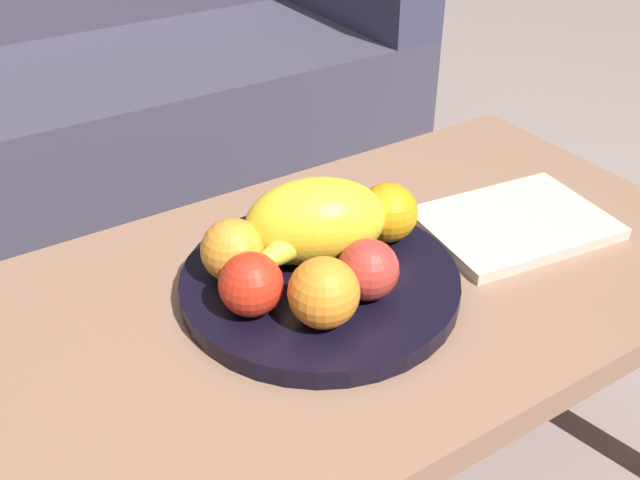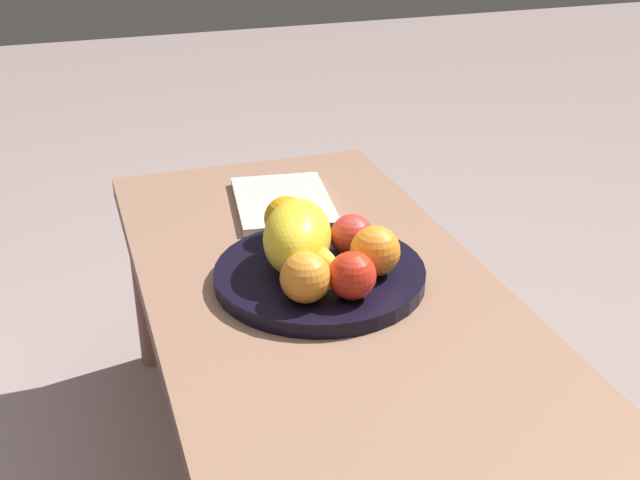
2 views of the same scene
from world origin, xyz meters
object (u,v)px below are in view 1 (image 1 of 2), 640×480
(orange_right, at_px, (388,212))
(apple_left, at_px, (368,270))
(couch, at_px, (64,95))
(coffee_table, at_px, (290,334))
(apple_front, at_px, (251,284))
(fruit_bowl, at_px, (320,283))
(magazine, at_px, (514,223))
(banana_bunch, at_px, (300,245))
(orange_left, at_px, (322,294))
(orange_front, at_px, (233,250))
(melon_large_front, at_px, (316,221))

(orange_right, relative_size, apple_left, 1.07)
(apple_left, bearing_deg, couch, 91.24)
(coffee_table, xyz_separation_m, apple_front, (-0.06, -0.02, 0.11))
(couch, distance_m, apple_left, 1.24)
(fruit_bowl, relative_size, apple_left, 4.74)
(apple_front, xyz_separation_m, magazine, (0.41, -0.01, -0.05))
(coffee_table, xyz_separation_m, fruit_bowl, (0.04, -0.00, 0.06))
(apple_front, height_order, banana_bunch, apple_front)
(couch, xyz_separation_m, apple_front, (-0.10, -1.17, 0.20))
(apple_front, height_order, apple_left, apple_front)
(orange_left, bearing_deg, fruit_bowl, 58.35)
(coffee_table, height_order, orange_left, orange_left)
(apple_left, height_order, magazine, apple_left)
(couch, relative_size, orange_front, 22.10)
(melon_large_front, distance_m, apple_left, 0.10)
(couch, bearing_deg, orange_right, -84.04)
(orange_right, bearing_deg, coffee_table, -172.57)
(apple_left, distance_m, magazine, 0.29)
(fruit_bowl, bearing_deg, orange_left, -121.65)
(orange_right, bearing_deg, couch, 95.96)
(melon_large_front, xyz_separation_m, orange_left, (-0.06, -0.11, -0.01))
(coffee_table, height_order, couch, couch)
(coffee_table, relative_size, magazine, 4.79)
(fruit_bowl, height_order, apple_left, apple_left)
(apple_left, xyz_separation_m, magazine, (0.28, 0.04, -0.05))
(fruit_bowl, distance_m, melon_large_front, 0.08)
(coffee_table, height_order, apple_front, apple_front)
(couch, distance_m, fruit_bowl, 1.17)
(fruit_bowl, distance_m, orange_front, 0.11)
(couch, relative_size, orange_left, 21.35)
(coffee_table, bearing_deg, orange_front, 130.87)
(apple_front, distance_m, apple_left, 0.13)
(orange_left, bearing_deg, apple_front, 132.33)
(orange_front, height_order, apple_front, orange_front)
(magazine, bearing_deg, couch, 112.10)
(couch, relative_size, orange_right, 22.05)
(fruit_bowl, relative_size, apple_front, 4.64)
(coffee_table, relative_size, banana_bunch, 6.93)
(orange_left, height_order, apple_front, orange_left)
(orange_left, xyz_separation_m, apple_left, (0.07, 0.01, -0.00))
(fruit_bowl, distance_m, magazine, 0.31)
(coffee_table, xyz_separation_m, couch, (0.04, 1.16, -0.09))
(coffee_table, distance_m, orange_right, 0.20)
(couch, height_order, orange_front, couch)
(melon_large_front, xyz_separation_m, apple_left, (0.01, -0.10, -0.02))
(orange_front, bearing_deg, orange_right, -8.45)
(coffee_table, relative_size, apple_left, 16.68)
(orange_right, bearing_deg, melon_large_front, 173.57)
(orange_left, relative_size, banana_bunch, 0.46)
(magazine, bearing_deg, fruit_bowl, -177.19)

